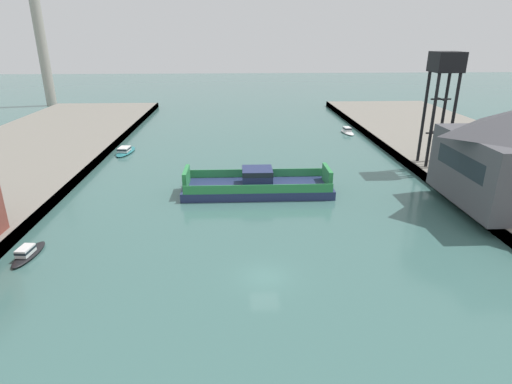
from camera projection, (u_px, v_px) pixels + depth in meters
ground_plane at (265, 277)px, 35.35m from camera, size 400.00×400.00×0.00m
chain_ferry at (257, 185)px, 53.84m from camera, size 19.16×6.56×3.30m
moored_boat_near_left at (347, 131)px, 86.88m from camera, size 2.33×5.79×1.21m
moored_boat_near_right at (28, 253)px, 38.38m from camera, size 1.97×5.18×1.12m
moored_boat_mid_left at (125, 151)px, 72.17m from camera, size 3.04×7.14×1.14m
crane_tower at (445, 75)px, 57.79m from camera, size 3.80×3.80×15.91m
smokestack_distant_a at (40, 35)px, 113.93m from camera, size 2.97×2.97×36.39m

